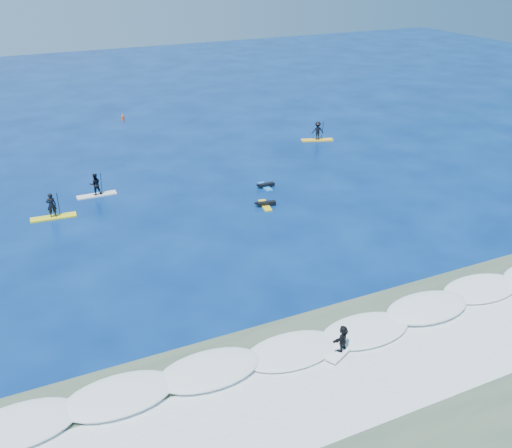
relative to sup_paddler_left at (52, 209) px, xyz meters
name	(u,v)px	position (x,y,z in m)	size (l,w,h in m)	color
ground	(258,247)	(11.13, -9.93, -0.67)	(160.00, 160.00, 0.00)	#041C4D
shallow_water	(396,387)	(11.13, -23.93, -0.67)	(90.00, 13.00, 0.01)	#3D5440
breaking_wave	(345,335)	(11.13, -19.93, -0.67)	(40.00, 6.00, 0.30)	white
whitewater	(382,373)	(11.13, -22.93, -0.67)	(34.00, 5.00, 0.02)	silver
sup_paddler_left	(52,209)	(0.00, 0.00, 0.00)	(3.13, 1.01, 2.16)	yellow
sup_paddler_center	(96,186)	(3.51, 2.68, 0.10)	(2.96, 0.78, 2.07)	silver
sup_paddler_right	(318,132)	(25.69, 7.32, 0.17)	(3.17, 1.75, 2.16)	yellow
prone_paddler_near	(265,204)	(14.30, -4.47, -0.53)	(1.60, 2.08, 0.42)	yellow
prone_paddler_far	(265,186)	(15.88, -1.26, -0.54)	(1.52, 1.92, 0.40)	blue
wave_surfer	(342,340)	(10.20, -21.06, 0.14)	(2.02, 1.35, 1.43)	white
marker_buoy	(123,118)	(10.16, 22.34, -0.35)	(0.31, 0.31, 0.74)	#F14B15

